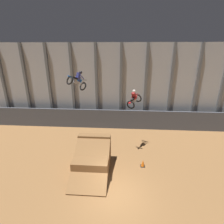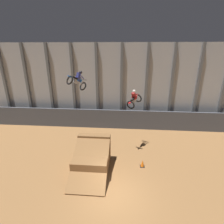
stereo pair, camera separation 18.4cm
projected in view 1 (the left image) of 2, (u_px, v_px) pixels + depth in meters
name	position (u px, v px, depth m)	size (l,w,h in m)	color
ground_plane	(116.00, 195.00, 11.14)	(60.00, 60.00, 0.00)	olive
arena_back_wall	(121.00, 87.00, 19.91)	(32.00, 0.40, 9.44)	#ADB2B7
lower_barrier	(120.00, 119.00, 20.10)	(31.36, 0.20, 2.25)	#474C56
dirt_ramp	(93.00, 158.00, 13.45)	(2.61, 4.21, 2.47)	brown
rider_bike_left_air	(77.00, 81.00, 13.91)	(1.61, 1.77, 1.67)	black
rider_bike_right_air	(134.00, 99.00, 14.88)	(1.41, 1.81, 1.57)	black
traffic_cone_near_ramp	(143.00, 163.00, 13.79)	(0.36, 0.36, 0.58)	black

